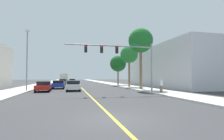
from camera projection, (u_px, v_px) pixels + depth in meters
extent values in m
plane|color=#38383A|center=(78.00, 84.00, 49.26)|extent=(192.00, 192.00, 0.00)
cube|color=beige|center=(42.00, 84.00, 47.17)|extent=(3.91, 168.00, 0.15)
cube|color=beige|center=(111.00, 84.00, 51.36)|extent=(3.91, 168.00, 0.15)
cube|color=yellow|center=(78.00, 84.00, 49.26)|extent=(0.16, 144.00, 0.01)
cube|color=silver|center=(179.00, 67.00, 37.92)|extent=(13.30, 25.99, 8.04)
cylinder|color=gray|center=(152.00, 68.00, 22.10)|extent=(0.20, 0.20, 5.95)
cylinder|color=gray|center=(110.00, 46.00, 21.03)|extent=(10.39, 0.14, 0.14)
cube|color=black|center=(117.00, 50.00, 21.19)|extent=(0.32, 0.24, 0.84)
sphere|color=red|center=(117.00, 48.00, 21.06)|extent=(0.20, 0.20, 0.20)
cube|color=black|center=(102.00, 49.00, 20.78)|extent=(0.32, 0.24, 0.84)
sphere|color=red|center=(102.00, 47.00, 20.65)|extent=(0.20, 0.20, 0.20)
cube|color=black|center=(86.00, 49.00, 20.37)|extent=(0.32, 0.24, 0.84)
sphere|color=red|center=(86.00, 46.00, 20.24)|extent=(0.20, 0.20, 0.20)
cube|color=#147233|center=(136.00, 45.00, 21.74)|extent=(1.10, 0.04, 0.28)
cylinder|color=gray|center=(27.00, 61.00, 24.58)|extent=(0.16, 0.16, 8.04)
cube|color=beige|center=(27.00, 31.00, 24.74)|extent=(0.56, 0.28, 0.20)
cylinder|color=brown|center=(141.00, 65.00, 27.56)|extent=(0.41, 0.41, 7.46)
sphere|color=#1E6B28|center=(141.00, 40.00, 27.71)|extent=(3.77, 3.77, 3.77)
cone|color=#1E6B28|center=(147.00, 42.00, 28.04)|extent=(0.54, 1.67, 1.47)
cone|color=#1E6B28|center=(138.00, 43.00, 28.81)|extent=(1.96, 0.56, 1.33)
cone|color=#1E6B28|center=(134.00, 41.00, 27.44)|extent=(0.44, 1.66, 1.87)
cone|color=#1E6B28|center=(143.00, 40.00, 26.59)|extent=(2.11, 0.51, 1.60)
cylinder|color=brown|center=(129.00, 70.00, 34.32)|extent=(0.36, 0.36, 6.16)
sphere|color=#287F33|center=(129.00, 54.00, 34.43)|extent=(3.37, 3.37, 3.37)
cone|color=#287F33|center=(134.00, 55.00, 34.47)|extent=(0.67, 1.59, 1.55)
cone|color=#287F33|center=(129.00, 56.00, 35.42)|extent=(1.54, 0.96, 1.37)
cone|color=#287F33|center=(124.00, 56.00, 34.63)|extent=(0.99, 1.62, 1.83)
cone|color=#287F33|center=(126.00, 55.00, 33.59)|extent=(1.32, 1.42, 1.72)
cone|color=#287F33|center=(132.00, 55.00, 33.52)|extent=(1.73, 0.81, 1.44)
cylinder|color=brown|center=(118.00, 74.00, 40.89)|extent=(0.32, 0.32, 4.88)
sphere|color=#195B23|center=(118.00, 64.00, 40.99)|extent=(3.67, 3.67, 3.67)
cone|color=#195B23|center=(123.00, 64.00, 41.01)|extent=(0.69, 1.62, 1.42)
cone|color=#195B23|center=(116.00, 65.00, 42.02)|extent=(1.70, 0.63, 1.19)
cone|color=#195B23|center=(113.00, 64.00, 40.91)|extent=(0.66, 1.85, 1.40)
cone|color=#195B23|center=(120.00, 64.00, 39.95)|extent=(1.50, 0.59, 1.89)
cube|color=red|center=(43.00, 87.00, 24.37)|extent=(1.99, 4.07, 0.56)
cube|color=black|center=(44.00, 83.00, 24.67)|extent=(1.70, 1.94, 0.51)
cylinder|color=black|center=(49.00, 90.00, 23.16)|extent=(0.24, 0.65, 0.64)
cylinder|color=black|center=(35.00, 90.00, 22.74)|extent=(0.24, 0.65, 0.64)
cylinder|color=black|center=(51.00, 88.00, 25.98)|extent=(0.24, 0.65, 0.64)
cylinder|color=black|center=(38.00, 89.00, 25.55)|extent=(0.24, 0.65, 0.64)
cube|color=slate|center=(63.00, 82.00, 44.78)|extent=(1.74, 4.39, 0.69)
cube|color=black|center=(63.00, 80.00, 44.52)|extent=(1.52, 2.09, 0.41)
cylinder|color=black|center=(60.00, 83.00, 46.20)|extent=(0.22, 0.64, 0.64)
cylinder|color=black|center=(66.00, 83.00, 46.54)|extent=(0.22, 0.64, 0.64)
cylinder|color=black|center=(60.00, 84.00, 43.00)|extent=(0.22, 0.64, 0.64)
cylinder|color=black|center=(66.00, 84.00, 43.34)|extent=(0.22, 0.64, 0.64)
cube|color=#1E389E|center=(59.00, 85.00, 30.52)|extent=(1.94, 4.07, 0.61)
cube|color=black|center=(59.00, 82.00, 30.39)|extent=(1.71, 1.87, 0.47)
cylinder|color=black|center=(54.00, 86.00, 31.76)|extent=(0.22, 0.64, 0.64)
cylinder|color=black|center=(64.00, 86.00, 32.15)|extent=(0.22, 0.64, 0.64)
cylinder|color=black|center=(52.00, 87.00, 28.87)|extent=(0.22, 0.64, 0.64)
cylinder|color=black|center=(64.00, 87.00, 29.26)|extent=(0.22, 0.64, 0.64)
cube|color=black|center=(62.00, 82.00, 50.96)|extent=(1.86, 4.33, 0.58)
cube|color=black|center=(62.00, 80.00, 50.90)|extent=(1.57, 2.04, 0.52)
cylinder|color=black|center=(59.00, 83.00, 52.28)|extent=(0.24, 0.65, 0.64)
cylinder|color=black|center=(65.00, 83.00, 52.68)|extent=(0.24, 0.65, 0.64)
cylinder|color=black|center=(59.00, 83.00, 49.23)|extent=(0.24, 0.65, 0.64)
cylinder|color=black|center=(65.00, 83.00, 49.62)|extent=(0.24, 0.65, 0.64)
cube|color=gold|center=(72.00, 81.00, 54.72)|extent=(1.90, 4.09, 0.67)
cube|color=black|center=(72.00, 80.00, 54.70)|extent=(1.66, 2.08, 0.41)
cylinder|color=black|center=(69.00, 82.00, 55.95)|extent=(0.22, 0.64, 0.64)
cylinder|color=black|center=(75.00, 82.00, 56.34)|extent=(0.22, 0.64, 0.64)
cylinder|color=black|center=(69.00, 83.00, 53.07)|extent=(0.22, 0.64, 0.64)
cylinder|color=black|center=(75.00, 83.00, 53.46)|extent=(0.22, 0.64, 0.64)
cube|color=white|center=(73.00, 86.00, 25.71)|extent=(1.98, 4.18, 0.64)
cube|color=black|center=(73.00, 82.00, 25.48)|extent=(1.73, 2.08, 0.50)
cylinder|color=black|center=(67.00, 88.00, 27.01)|extent=(0.23, 0.64, 0.64)
cylinder|color=black|center=(79.00, 88.00, 27.38)|extent=(0.23, 0.64, 0.64)
cylinder|color=black|center=(67.00, 89.00, 24.02)|extent=(0.23, 0.64, 0.64)
cylinder|color=black|center=(80.00, 89.00, 24.39)|extent=(0.23, 0.64, 0.64)
cube|color=#194799|center=(64.00, 79.00, 61.98)|extent=(2.46, 2.07, 1.60)
cube|color=silver|center=(64.00, 78.00, 58.55)|extent=(2.56, 5.21, 2.57)
cylinder|color=black|center=(61.00, 81.00, 61.68)|extent=(0.31, 0.91, 0.90)
cylinder|color=black|center=(67.00, 81.00, 62.22)|extent=(0.31, 0.91, 0.90)
cylinder|color=black|center=(61.00, 82.00, 57.00)|extent=(0.31, 0.91, 0.90)
cylinder|color=black|center=(67.00, 82.00, 57.53)|extent=(0.31, 0.91, 0.90)
cylinder|color=#726651|center=(161.00, 89.00, 21.18)|extent=(0.32, 0.32, 0.81)
cylinder|color=silver|center=(161.00, 83.00, 21.20)|extent=(0.38, 0.38, 0.64)
sphere|color=tan|center=(161.00, 79.00, 21.22)|extent=(0.22, 0.22, 0.22)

